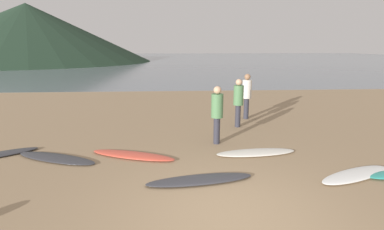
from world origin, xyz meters
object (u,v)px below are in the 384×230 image
Objects in this scene: surfboard_1 at (56,158)px; surfboard_3 at (200,180)px; person_1 at (247,93)px; surfboard_4 at (256,152)px; person_2 at (217,110)px; surfboard_2 at (133,155)px; surfboard_5 at (355,175)px; person_0 at (238,99)px.

surfboard_3 reaches higher than surfboard_1.
person_1 reaches higher than surfboard_1.
person_1 is (0.70, 3.97, 1.00)m from surfboard_4.
person_1 reaches higher than person_2.
surfboard_2 is 2.25m from surfboard_3.
person_1 is at bearing 66.19° from surfboard_2.
surfboard_1 is at bearing -109.12° from person_2.
surfboard_4 is 2.36m from surfboard_5.
person_2 is at bearing 43.19° from surfboard_2.
person_2 is at bearing 114.16° from surfboard_5.
surfboard_4 is (3.23, -0.01, -0.00)m from surfboard_2.
surfboard_5 is 3.80m from person_2.
surfboard_2 is 1.37× the size of person_0.
surfboard_1 is at bearing -74.35° from person_1.
surfboard_2 is 1.01× the size of surfboard_3.
surfboard_4 is at bearing 20.85° from surfboard_2.
person_1 reaches higher than surfboard_2.
person_1 is 1.04× the size of person_2.
surfboard_1 is at bearing 112.13° from person_0.
person_2 is (-1.02, -1.82, -0.00)m from person_0.
surfboard_3 is (3.50, -1.53, 0.01)m from surfboard_1.
person_2 is (0.72, 2.54, 0.95)m from surfboard_3.
surfboard_3 is 6.10m from person_1.
surfboard_3 is 2.28m from surfboard_4.
surfboard_3 is 1.07× the size of surfboard_4.
surfboard_3 reaches higher than surfboard_2.
surfboard_5 is 1.19× the size of person_2.
person_1 is (5.84, 4.02, 1.00)m from surfboard_1.
surfboard_3 is 2.80m from person_2.
surfboard_1 is at bearing 147.93° from surfboard_3.
person_2 is at bearing 36.98° from surfboard_1.
surfboard_3 is 1.30× the size of person_1.
surfboard_5 is 4.73m from person_0.
surfboard_3 is at bearing -141.35° from surfboard_4.
surfboard_5 reaches higher than surfboard_4.
surfboard_5 is 1.15× the size of person_1.
surfboard_2 is (1.90, 0.06, 0.01)m from surfboard_1.
surfboard_2 reaches higher than surfboard_4.
surfboard_4 is at bearing 171.64° from person_0.
person_2 is (-2.71, 2.50, 0.95)m from surfboard_5.
person_0 is 1.33m from person_1.
surfboard_2 is at bearing -100.28° from person_2.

